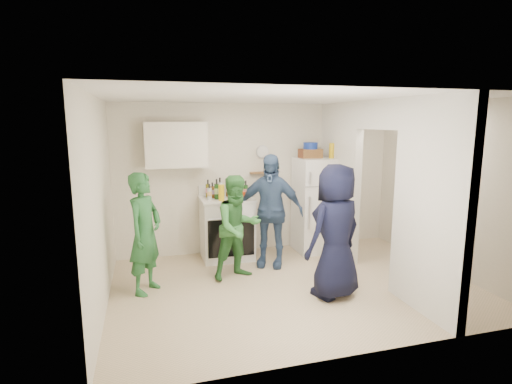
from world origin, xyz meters
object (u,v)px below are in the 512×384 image
Objects in this scene: wicker_basket at (310,153)px; person_green_left at (145,233)px; person_navy at (336,231)px; yellow_cup_stack_top at (332,151)px; person_nook at (418,210)px; person_green_center at (238,227)px; stove at (227,228)px; blue_bowl at (310,146)px; fridge at (316,205)px; person_denim at (270,211)px.

person_green_left is (-2.72, -1.03, -0.89)m from wicker_basket.
person_navy is (2.30, -0.78, 0.06)m from person_green_left.
yellow_cup_stack_top reaches higher than person_nook.
person_nook is (2.76, -0.27, 0.14)m from person_green_center.
person_nook is (0.98, -1.01, -0.85)m from yellow_cup_stack_top.
stove is at bearing -18.76° from person_green_left.
wicker_basket is at bearing -36.44° from person_green_left.
yellow_cup_stack_top is (0.32, -0.15, -0.08)m from blue_bowl.
fridge is (1.54, -0.03, 0.30)m from stove.
person_nook is at bearing -42.72° from fridge.
wicker_basket is 3.04m from person_green_left.
stove is at bearing 175.79° from yellow_cup_stack_top.
wicker_basket is 0.24× the size of person_green_center.
person_navy is (1.03, -1.80, 0.35)m from stove.
person_nook is (1.30, -1.16, -0.80)m from wicker_basket.
person_green_left is (-3.04, -0.88, -0.94)m from yellow_cup_stack_top.
wicker_basket is 1.95m from person_green_center.
person_green_left reaches higher than stove.
stove is 2.99m from person_nook.
blue_bowl reaches higher than wicker_basket.
person_navy is (-0.74, -1.67, -0.88)m from yellow_cup_stack_top.
person_navy reaches higher than person_green_center.
person_green_center is at bearing -91.02° from stove.
person_nook is at bearing 12.57° from person_denim.
wicker_basket is 1.31m from person_denim.
fridge is at bearing -127.26° from person_navy.
fridge is 1.64m from person_nook.
person_navy is at bearing -57.82° from person_green_center.
person_nook is at bearing -59.03° from person_green_left.
fridge is at bearing -38.02° from person_green_left.
blue_bowl reaches higher than person_nook.
blue_bowl is 3.08m from person_green_left.
person_green_center is (-1.46, -0.89, -1.07)m from blue_bowl.
wicker_basket is at bearing 59.98° from person_denim.
blue_bowl reaches higher than person_green_center.
person_denim is at bearing -162.09° from yellow_cup_stack_top.
person_denim reaches higher than fridge.
person_green_left is 4.02m from person_nook.
blue_bowl is 0.16× the size of person_green_center.
person_green_center is (1.26, 0.14, -0.05)m from person_green_left.
person_navy is (-0.42, -1.82, -0.96)m from blue_bowl.
person_navy is at bearing -41.72° from person_denim.
stove is 4.17× the size of blue_bowl.
person_nook reaches higher than person_denim.
blue_bowl is at bearing 153.43° from fridge.
person_green_center is at bearing -64.72° from person_nook.
yellow_cup_stack_top reaches higher than wicker_basket.
fridge is 1.84m from person_navy.
person_green_left is (-2.72, -1.03, -1.02)m from blue_bowl.
person_nook is at bearing -22.53° from stove.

